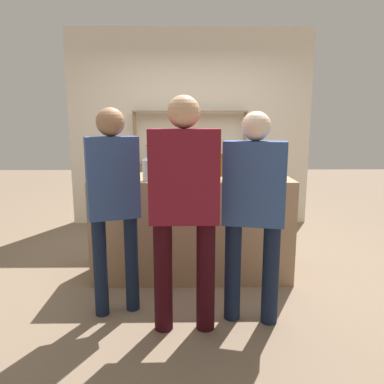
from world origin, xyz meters
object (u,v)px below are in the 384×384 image
object	(u,v)px
counter_bottle_3	(231,165)
counter_bottle_4	(147,167)
customer_center	(184,199)
cork_jar	(208,173)
customer_left	(113,195)
customer_right	(254,203)
counter_bottle_5	(219,162)
counter_bottle_1	(111,162)
counter_bottle_0	(206,165)
counter_bottle_2	(202,162)

from	to	relation	value
counter_bottle_3	counter_bottle_4	size ratio (longest dim) A/B	1.05
counter_bottle_3	customer_center	bearing A→B (deg)	-115.48
counter_bottle_4	cork_jar	size ratio (longest dim) A/B	2.32
customer_left	customer_right	world-z (taller)	customer_left
counter_bottle_5	customer_right	world-z (taller)	customer_right
counter_bottle_5	customer_left	bearing A→B (deg)	-136.67
customer_left	counter_bottle_1	bearing A→B (deg)	-7.82
counter_bottle_1	customer_left	bearing A→B (deg)	-78.44
counter_bottle_1	counter_bottle_4	distance (m)	0.60
cork_jar	customer_right	bearing A→B (deg)	-66.88
counter_bottle_0	customer_left	size ratio (longest dim) A/B	0.19
counter_bottle_4	counter_bottle_1	bearing A→B (deg)	132.67
counter_bottle_3	cork_jar	size ratio (longest dim) A/B	2.42
customer_left	counter_bottle_3	bearing A→B (deg)	-75.29
counter_bottle_0	counter_bottle_5	distance (m)	0.16
counter_bottle_5	cork_jar	distance (m)	0.32
cork_jar	customer_left	xyz separation A→B (m)	(-0.76, -0.55, -0.09)
counter_bottle_1	customer_right	size ratio (longest dim) A/B	0.20
cork_jar	customer_right	xyz separation A→B (m)	(0.30, -0.70, -0.13)
counter_bottle_1	counter_bottle_3	bearing A→B (deg)	-15.49
counter_bottle_2	customer_center	bearing A→B (deg)	-98.26
counter_bottle_3	customer_center	world-z (taller)	customer_center
counter_bottle_3	cork_jar	xyz separation A→B (m)	(-0.23, -0.11, -0.06)
counter_bottle_2	customer_left	world-z (taller)	customer_left
counter_bottle_1	counter_bottle_3	world-z (taller)	counter_bottle_3
counter_bottle_0	counter_bottle_5	bearing A→B (deg)	35.22
counter_bottle_1	customer_center	world-z (taller)	customer_center
counter_bottle_3	counter_bottle_4	world-z (taller)	counter_bottle_3
counter_bottle_4	counter_bottle_0	bearing A→B (deg)	19.16
counter_bottle_1	counter_bottle_3	size ratio (longest dim) A/B	0.94
counter_bottle_2	customer_right	bearing A→B (deg)	-73.09
counter_bottle_3	customer_center	size ratio (longest dim) A/B	0.20
cork_jar	customer_right	size ratio (longest dim) A/B	0.09
customer_center	customer_right	bearing A→B (deg)	-78.08
counter_bottle_2	counter_bottle_0	bearing A→B (deg)	-81.25
customer_center	customer_left	xyz separation A→B (m)	(-0.55, 0.26, -0.02)
counter_bottle_5	customer_center	size ratio (longest dim) A/B	0.21
customer_center	customer_left	bearing A→B (deg)	64.07
counter_bottle_0	counter_bottle_3	world-z (taller)	counter_bottle_3
counter_bottle_1	customer_center	xyz separation A→B (m)	(0.75, -1.25, -0.12)
counter_bottle_1	customer_center	bearing A→B (deg)	-59.15
counter_bottle_5	customer_left	size ratio (longest dim) A/B	0.22
cork_jar	customer_center	world-z (taller)	customer_center
counter_bottle_3	customer_right	bearing A→B (deg)	-84.99
cork_jar	customer_left	world-z (taller)	customer_left
customer_left	cork_jar	bearing A→B (deg)	-73.29
counter_bottle_3	cork_jar	distance (m)	0.26
cork_jar	customer_left	distance (m)	0.94
customer_right	counter_bottle_1	bearing A→B (deg)	60.45
counter_bottle_3	customer_left	distance (m)	1.20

